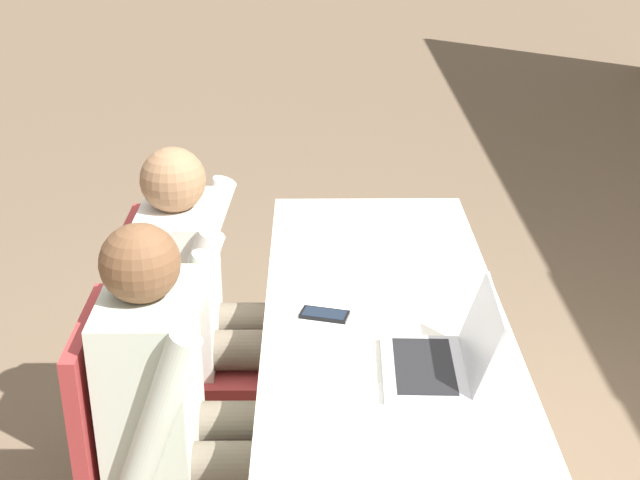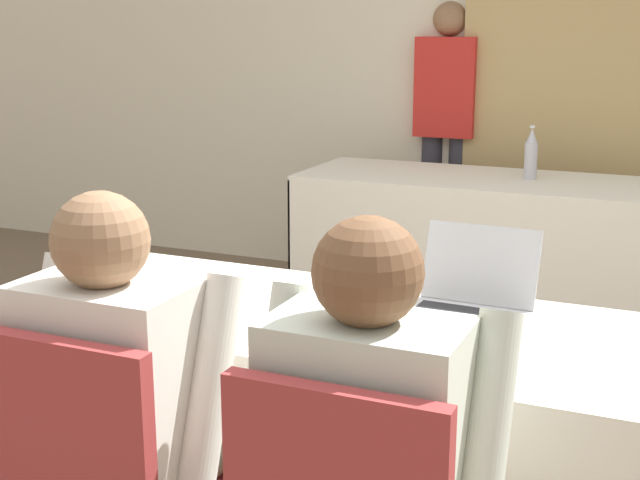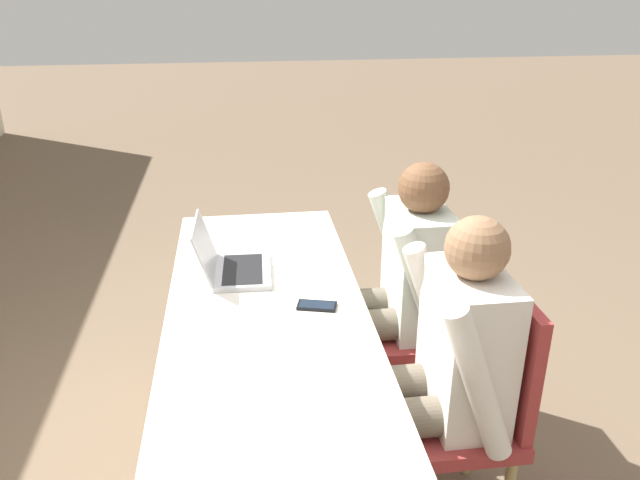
# 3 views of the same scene
# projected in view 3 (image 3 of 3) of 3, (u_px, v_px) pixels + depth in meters

# --- Properties ---
(ground_plane) EXTENTS (24.00, 24.00, 0.00)m
(ground_plane) POSITION_uv_depth(u_px,v_px,m) (273.00, 470.00, 2.49)
(ground_plane) COLOR brown
(conference_table_near) EXTENTS (1.84, 0.70, 0.74)m
(conference_table_near) POSITION_uv_depth(u_px,v_px,m) (268.00, 352.00, 2.26)
(conference_table_near) COLOR white
(conference_table_near) RESTS_ON ground_plane
(laptop) EXTENTS (0.32, 0.29, 0.22)m
(laptop) POSITION_uv_depth(u_px,v_px,m) (231.00, 264.00, 2.42)
(laptop) COLOR #B7B7BC
(laptop) RESTS_ON conference_table_near
(cell_phone) EXTENTS (0.10, 0.15, 0.01)m
(cell_phone) POSITION_uv_depth(u_px,v_px,m) (317.00, 306.00, 2.20)
(cell_phone) COLOR black
(cell_phone) RESTS_ON conference_table_near
(paper_beside_laptop) EXTENTS (0.23, 0.31, 0.00)m
(paper_beside_laptop) POSITION_uv_depth(u_px,v_px,m) (273.00, 387.00, 1.77)
(paper_beside_laptop) COLOR white
(paper_beside_laptop) RESTS_ON conference_table_near
(paper_centre_table) EXTENTS (0.22, 0.30, 0.00)m
(paper_centre_table) POSITION_uv_depth(u_px,v_px,m) (255.00, 256.00, 2.59)
(paper_centre_table) COLOR white
(paper_centre_table) RESTS_ON conference_table_near
(chair_near_left) EXTENTS (0.44, 0.44, 0.90)m
(chair_near_left) POSITION_uv_depth(u_px,v_px,m) (468.00, 399.00, 2.11)
(chair_near_left) COLOR tan
(chair_near_left) RESTS_ON ground_plane
(chair_near_right) EXTENTS (0.44, 0.44, 0.90)m
(chair_near_right) POSITION_uv_depth(u_px,v_px,m) (421.00, 315.00, 2.63)
(chair_near_right) COLOR tan
(chair_near_right) RESTS_ON ground_plane
(person_checkered_shirt) EXTENTS (0.50, 0.52, 1.16)m
(person_checkered_shirt) POSITION_uv_depth(u_px,v_px,m) (442.00, 362.00, 2.03)
(person_checkered_shirt) COLOR #665B4C
(person_checkered_shirt) RESTS_ON ground_plane
(person_white_shirt) EXTENTS (0.50, 0.52, 1.16)m
(person_white_shirt) POSITION_uv_depth(u_px,v_px,m) (399.00, 282.00, 2.55)
(person_white_shirt) COLOR #665B4C
(person_white_shirt) RESTS_ON ground_plane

